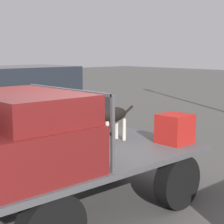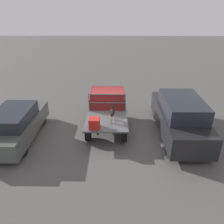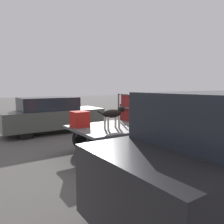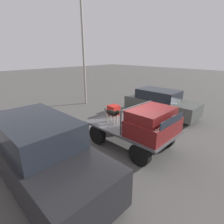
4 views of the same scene
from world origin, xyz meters
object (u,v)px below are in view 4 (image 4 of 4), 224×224
Objects in this scene: flatbed_truck at (130,132)px; parked_pickup_far at (41,153)px; cargo_crate at (114,110)px; light_pole_near at (83,34)px; parked_sedan at (160,103)px; dog at (113,113)px.

flatbed_truck is 0.70× the size of parked_pickup_far.
light_pole_near is at bearing 156.95° from cargo_crate.
flatbed_truck is 0.81× the size of parked_sedan.
dog is 0.19× the size of parked_pickup_far.
light_pole_near is at bearing -158.08° from parked_sedan.
light_pole_near is (-5.83, 2.96, 3.67)m from dog.
flatbed_truck is at bearing 88.77° from parked_pickup_far.
dog is at bearing -47.53° from cargo_crate.
parked_sedan reaches higher than dog.
flatbed_truck is at bearing -19.15° from cargo_crate.
dog is at bearing 101.13° from parked_pickup_far.
dog is 1.08m from cargo_crate.
parked_pickup_far is at bearing -76.67° from cargo_crate.
parked_pickup_far is at bearing -89.12° from dog.
dog is at bearing -80.09° from parked_sedan.
dog is 3.33m from parked_pickup_far.
cargo_crate is 0.06× the size of light_pole_near.
light_pole_near is (-6.08, 6.26, 4.01)m from parked_pickup_far.
cargo_crate is 3.79m from parked_sedan.
dog is 7.50m from light_pole_near.
dog reaches higher than cargo_crate.
parked_pickup_far is at bearing -79.93° from parked_sedan.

